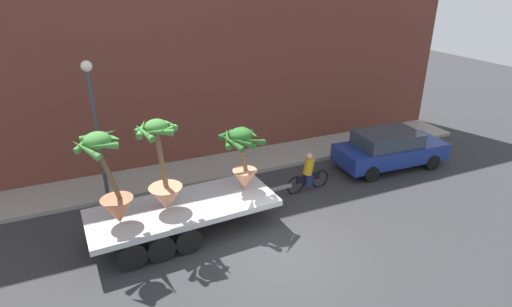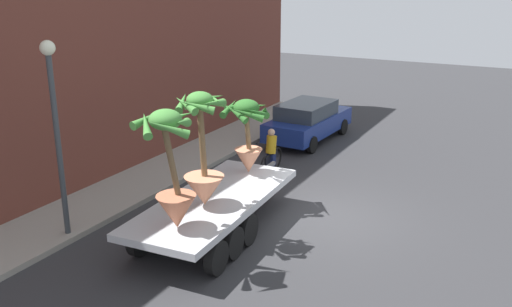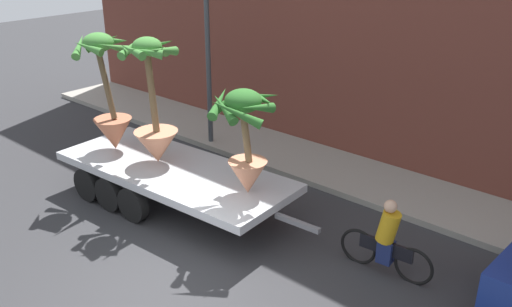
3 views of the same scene
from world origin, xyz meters
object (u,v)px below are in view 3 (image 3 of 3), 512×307
object	(u,v)px
street_lamp	(207,35)
potted_palm_middle	(154,114)
potted_palm_rear	(109,100)
flatbed_trailer	(166,173)
potted_palm_front	(245,139)
cyclist	(387,241)

from	to	relation	value
street_lamp	potted_palm_middle	bearing A→B (deg)	-64.82
potted_palm_rear	potted_palm_middle	xyz separation A→B (m)	(1.45, 0.16, -0.06)
flatbed_trailer	potted_palm_rear	bearing A→B (deg)	-174.24
potted_palm_middle	street_lamp	bearing A→B (deg)	115.18
potted_palm_front	potted_palm_middle	bearing A→B (deg)	-175.88
potted_palm_middle	cyclist	bearing A→B (deg)	9.02
street_lamp	flatbed_trailer	bearing A→B (deg)	-60.92
potted_palm_middle	cyclist	world-z (taller)	potted_palm_middle
potted_palm_middle	cyclist	xyz separation A→B (m)	(5.43, 0.86, -1.47)
potted_palm_middle	potted_palm_front	bearing A→B (deg)	4.12
potted_palm_rear	cyclist	size ratio (longest dim) A/B	1.51
potted_palm_middle	street_lamp	world-z (taller)	street_lamp
potted_palm_rear	potted_palm_middle	world-z (taller)	potted_palm_middle
cyclist	street_lamp	bearing A→B (deg)	161.57
cyclist	potted_palm_front	bearing A→B (deg)	-166.73
cyclist	street_lamp	world-z (taller)	street_lamp
potted_palm_middle	cyclist	size ratio (longest dim) A/B	1.55
potted_palm_rear	potted_palm_middle	bearing A→B (deg)	6.26
flatbed_trailer	potted_palm_middle	xyz separation A→B (m)	(-0.26, -0.01, 1.38)
potted_palm_front	street_lamp	size ratio (longest dim) A/B	0.45
flatbed_trailer	cyclist	size ratio (longest dim) A/B	3.67
flatbed_trailer	potted_palm_rear	world-z (taller)	potted_palm_rear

